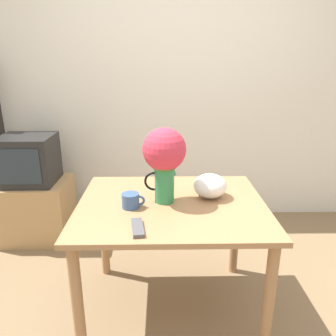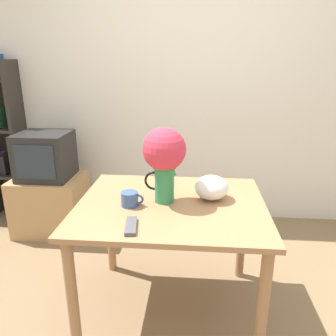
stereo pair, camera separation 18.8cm
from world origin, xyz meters
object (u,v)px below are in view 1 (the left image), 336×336
object	(u,v)px
flower_vase	(164,156)
white_bowl	(210,186)
tv_set	(28,160)
coffee_mug	(131,201)

from	to	relation	value
flower_vase	white_bowl	xyz separation A→B (m)	(0.28, 0.06, -0.21)
flower_vase	tv_set	world-z (taller)	flower_vase
flower_vase	white_bowl	world-z (taller)	flower_vase
flower_vase	tv_set	size ratio (longest dim) A/B	0.99
white_bowl	tv_set	distance (m)	1.69
coffee_mug	white_bowl	xyz separation A→B (m)	(0.47, 0.14, 0.03)
white_bowl	coffee_mug	bearing A→B (deg)	-163.20
flower_vase	coffee_mug	xyz separation A→B (m)	(-0.19, -0.08, -0.24)
flower_vase	tv_set	distance (m)	1.52
flower_vase	white_bowl	bearing A→B (deg)	12.31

